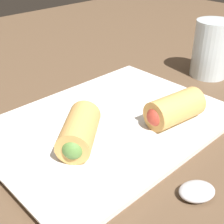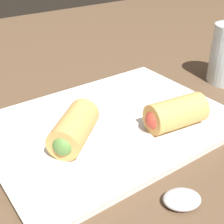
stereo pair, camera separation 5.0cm
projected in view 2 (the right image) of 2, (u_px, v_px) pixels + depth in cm
name	position (u px, v px, depth cm)	size (l,w,h in cm)	color
table_surface	(103.00, 139.00, 43.57)	(180.00, 140.00, 2.00)	brown
serving_plate	(112.00, 127.00, 42.96)	(32.63, 23.82, 1.50)	white
roll_front_left	(73.00, 130.00, 37.36)	(8.59, 8.13, 4.04)	#DBA356
roll_front_right	(174.00, 114.00, 40.56)	(8.74, 5.04, 4.04)	#DBA356
spoon	(198.00, 198.00, 31.89)	(18.01, 10.05, 1.37)	silver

